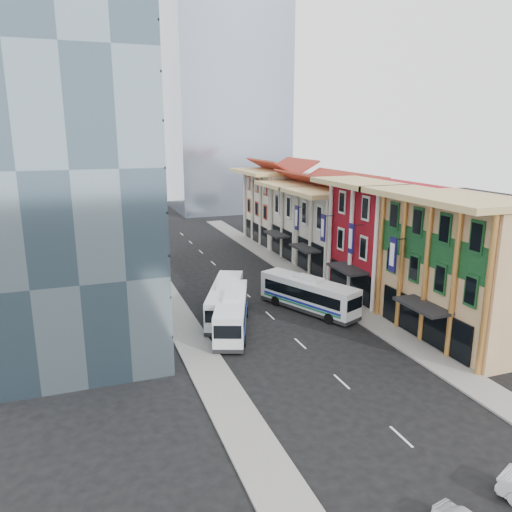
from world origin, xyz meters
name	(u,v)px	position (x,y,z in m)	size (l,w,h in m)	color
ground	(349,388)	(0.00, 0.00, 0.00)	(200.00, 200.00, 0.00)	black
sidewalk_right	(316,285)	(8.50, 22.00, 0.07)	(3.00, 90.00, 0.15)	slate
sidewalk_left	(169,302)	(-8.50, 22.00, 0.07)	(3.00, 90.00, 0.15)	slate
shophouse_tan	(467,269)	(14.00, 5.00, 6.00)	(8.00, 14.00, 12.00)	tan
shophouse_red	(385,240)	(14.00, 17.00, 6.00)	(8.00, 10.00, 12.00)	maroon
shophouse_cream_near	(341,233)	(14.00, 26.50, 5.00)	(8.00, 9.00, 10.00)	beige
shophouse_cream_mid	(309,221)	(14.00, 35.50, 5.00)	(8.00, 9.00, 10.00)	beige
shophouse_cream_far	(281,207)	(14.00, 46.00, 5.50)	(8.00, 12.00, 11.00)	beige
office_tower	(69,159)	(-17.00, 19.00, 15.00)	(12.00, 26.00, 30.00)	#3F5464
office_block_far	(83,212)	(-16.00, 42.00, 7.00)	(10.00, 18.00, 14.00)	gray
bus_left_near	(232,312)	(-4.55, 12.76, 1.74)	(2.54, 10.83, 3.47)	silver
bus_left_far	(225,300)	(-4.14, 16.16, 1.73)	(2.53, 10.81, 3.47)	silver
bus_right	(308,294)	(4.07, 14.98, 1.77)	(2.58, 11.02, 3.54)	silver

